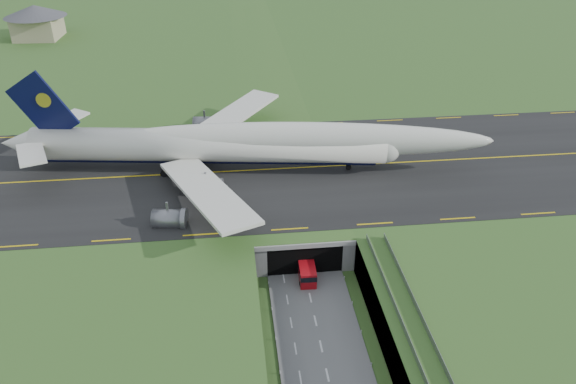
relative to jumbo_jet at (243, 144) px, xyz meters
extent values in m
plane|color=#356026|center=(8.35, -33.81, -11.35)|extent=(900.00, 900.00, 0.00)
cube|color=gray|center=(8.35, -33.81, -8.35)|extent=(800.00, 800.00, 6.00)
cube|color=slate|center=(8.35, -41.31, -11.25)|extent=(12.00, 75.00, 0.20)
cube|color=black|center=(8.35, -0.81, -5.26)|extent=(800.00, 44.00, 0.18)
cube|color=gray|center=(8.35, -14.81, -5.85)|extent=(16.00, 22.00, 1.00)
cube|color=gray|center=(1.35, -14.81, -8.35)|extent=(2.00, 22.00, 6.00)
cube|color=gray|center=(15.35, -14.81, -8.35)|extent=(2.00, 22.00, 6.00)
cube|color=black|center=(8.35, -19.81, -8.85)|extent=(12.00, 12.00, 5.00)
cube|color=#A8A8A3|center=(8.35, -25.86, -5.75)|extent=(17.00, 0.50, 0.80)
cube|color=#A8A8A3|center=(19.35, -52.31, -5.55)|extent=(3.00, 53.00, 0.50)
cube|color=gray|center=(17.95, -52.31, -4.80)|extent=(0.06, 53.00, 1.00)
cube|color=gray|center=(20.75, -52.31, -4.80)|extent=(0.06, 53.00, 1.00)
cylinder|color=#A8A8A3|center=(19.35, -49.81, -8.55)|extent=(0.90, 0.90, 5.60)
cylinder|color=#A8A8A3|center=(19.35, -37.81, -8.55)|extent=(0.90, 0.90, 5.60)
cylinder|color=white|center=(-6.51, 0.88, -0.28)|extent=(66.86, 15.15, 6.27)
sphere|color=white|center=(26.50, -3.59, -0.28)|extent=(6.91, 6.91, 6.14)
cone|color=white|center=(-42.43, 5.74, -0.28)|extent=(7.59, 6.82, 5.96)
ellipsoid|color=white|center=(11.32, -1.53, 1.13)|extent=(70.77, 15.19, 6.58)
ellipsoid|color=black|center=(25.53, -3.45, 0.51)|extent=(4.72, 3.31, 2.19)
cylinder|color=#080C33|center=(-6.51, 0.88, -2.72)|extent=(63.07, 11.10, 2.63)
cube|color=white|center=(-2.47, 16.15, -1.26)|extent=(23.38, 27.42, 2.64)
cube|color=white|center=(-35.62, 12.23, 1.19)|extent=(9.87, 11.33, 1.00)
cube|color=white|center=(-6.67, -14.91, -1.26)|extent=(17.48, 29.77, 2.64)
cube|color=white|center=(-37.59, -2.33, 1.19)|extent=(7.88, 11.64, 1.00)
cube|color=#080C33|center=(-36.12, 4.89, 7.07)|extent=(12.43, 2.25, 13.86)
cylinder|color=yellow|center=(-35.63, 4.82, 8.54)|extent=(2.81, 1.05, 2.74)
cylinder|color=slate|center=(-4.56, 10.01, -4.29)|extent=(5.48, 3.89, 3.23)
cylinder|color=slate|center=(-7.76, 20.82, -4.29)|extent=(5.48, 3.89, 3.23)
cylinder|color=slate|center=(-7.05, -8.44, -4.29)|extent=(5.48, 3.89, 3.23)
cylinder|color=slate|center=(-13.02, -18.01, -4.29)|extent=(5.48, 3.89, 3.23)
cylinder|color=black|center=(19.90, -2.69, -4.64)|extent=(1.13, 0.63, 1.08)
cube|color=black|center=(-10.88, 1.47, -4.49)|extent=(6.74, 7.58, 1.37)
cube|color=#AF0B13|center=(8.48, -26.59, -9.82)|extent=(2.71, 6.75, 2.67)
cube|color=black|center=(8.48, -26.59, -9.29)|extent=(2.77, 6.84, 0.89)
cube|color=black|center=(8.48, -26.59, -10.93)|extent=(2.52, 6.29, 0.44)
cylinder|color=black|center=(7.25, -28.77, -10.87)|extent=(0.34, 0.81, 0.80)
cylinder|color=black|center=(7.40, -24.33, -10.87)|extent=(0.34, 0.81, 0.80)
cylinder|color=black|center=(9.56, -28.85, -10.87)|extent=(0.34, 0.81, 0.80)
cylinder|color=black|center=(9.71, -24.41, -10.87)|extent=(0.34, 0.81, 0.80)
cube|color=tan|center=(-65.16, 104.56, -1.67)|extent=(14.54, 14.54, 7.37)
cone|color=#4C4C51|center=(-65.16, 104.56, 3.85)|extent=(21.33, 21.33, 3.68)
camera|label=1|loc=(-2.28, -96.29, 44.95)|focal=35.00mm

